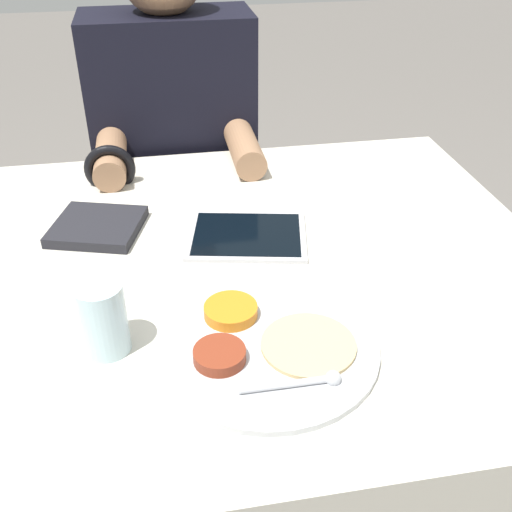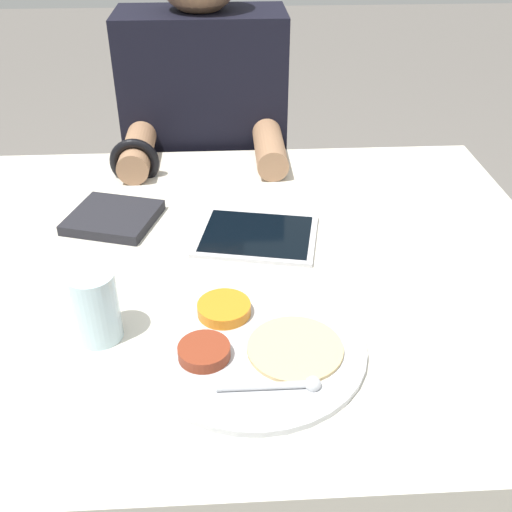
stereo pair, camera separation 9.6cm
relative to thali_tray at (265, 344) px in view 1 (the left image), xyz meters
name	(u,v)px [view 1 (the left image)]	position (x,y,z in m)	size (l,w,h in m)	color
ground_plane	(223,508)	(-0.05, 0.23, -0.72)	(12.00, 12.00, 0.00)	#605B56
dining_table	(218,405)	(-0.05, 0.23, -0.37)	(1.24, 0.96, 0.72)	beige
thali_tray	(265,344)	(0.00, 0.00, 0.00)	(0.32, 0.32, 0.03)	#B7BABF
red_notebook	(97,227)	(-0.25, 0.38, 0.00)	(0.20, 0.19, 0.02)	silver
tablet_device	(247,236)	(0.02, 0.31, 0.00)	(0.25, 0.21, 0.01)	#B7B7BC
person_diner	(178,188)	(-0.08, 0.84, -0.16)	(0.41, 0.41, 1.20)	black
drinking_glass	(103,318)	(-0.22, 0.04, 0.05)	(0.07, 0.07, 0.11)	silver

